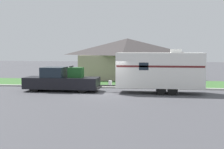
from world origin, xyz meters
The scene contains 7 objects.
ground_plane centered at (0.00, 0.00, 0.00)m, with size 120.00×120.00×0.00m, color #47474C.
curb_strip centered at (0.00, 3.75, 0.07)m, with size 80.00×0.30×0.14m.
lawn_strip centered at (0.00, 7.40, 0.01)m, with size 80.00×7.00×0.03m.
house_across_street centered at (0.10, 12.74, 2.39)m, with size 10.67×7.50×4.60m.
pickup_truck centered at (-4.11, 1.24, 0.86)m, with size 6.11×2.00×2.05m.
travel_trailer centered at (3.77, 1.24, 1.78)m, with size 7.87×2.26×3.40m.
mailbox centered at (3.78, 4.63, 0.95)m, with size 0.48×0.20×1.23m.
Camera 1 is at (3.66, -22.93, 3.42)m, focal length 50.00 mm.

